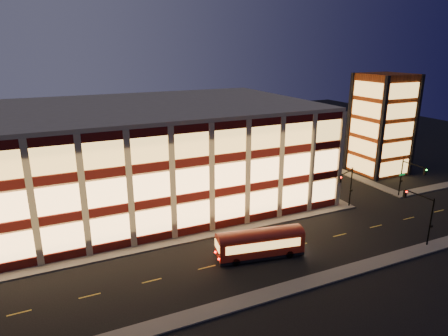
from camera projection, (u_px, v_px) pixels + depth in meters
name	position (u px, v px, depth m)	size (l,w,h in m)	color
ground	(203.00, 240.00, 48.57)	(200.00, 200.00, 0.00)	black
sidewalk_office_south	(177.00, 241.00, 48.20)	(54.00, 2.00, 0.15)	#514F4C
sidewalk_office_east	(285.00, 175.00, 72.55)	(2.00, 30.00, 0.15)	#514F4C
sidewalk_tower_south	(426.00, 189.00, 65.54)	(14.00, 2.00, 0.15)	#514F4C
sidewalk_tower_west	(333.00, 168.00, 76.99)	(2.00, 30.00, 0.15)	#514F4C
sidewalk_near	(255.00, 298.00, 37.28)	(100.00, 2.00, 0.15)	#514F4C
office_building	(142.00, 153.00, 59.92)	(50.45, 30.45, 14.50)	tan
stair_tower	(381.00, 124.00, 72.40)	(8.60, 8.60, 18.00)	#8C3814
traffic_signal_far	(347.00, 182.00, 56.52)	(3.79, 1.87, 6.00)	black
traffic_signal_right	(409.00, 174.00, 60.33)	(1.20, 4.37, 6.00)	black
traffic_signal_near	(421.00, 209.00, 47.27)	(0.32, 4.45, 6.00)	black
trolley_bus	(260.00, 242.00, 44.18)	(10.01, 4.06, 3.30)	maroon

